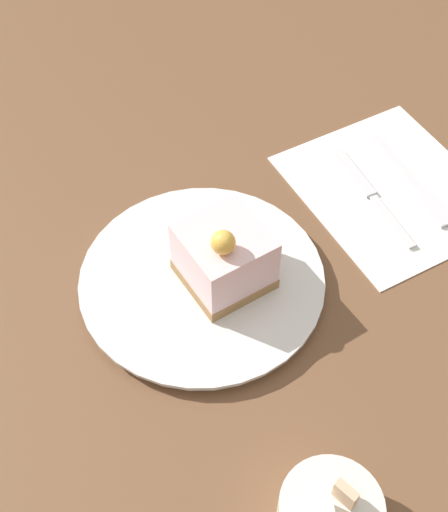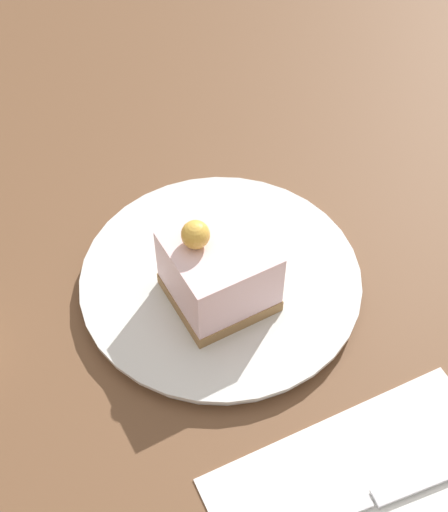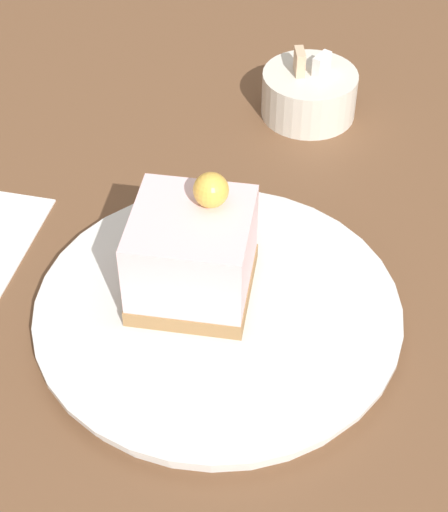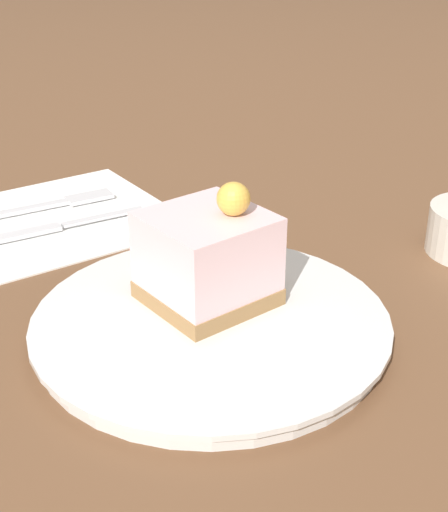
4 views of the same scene
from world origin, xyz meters
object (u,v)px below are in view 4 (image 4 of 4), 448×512
Objects in this scene: cake_slice at (205,256)px; fork at (52,205)px; plate at (211,324)px; knife at (44,229)px.

cake_slice is 0.59× the size of fork.
cake_slice is (-0.02, 0.01, 0.04)m from plate.
cake_slice is at bearing 7.57° from fork.
fork is at bearing 179.27° from cake_slice.
fork is 0.06m from knife.
plate is at bearing 5.07° from fork.
knife is (-0.21, -0.04, -0.05)m from cake_slice.
plate reaches higher than knife.
fork is at bearing -179.58° from plate.
plate is at bearing -29.18° from cake_slice.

